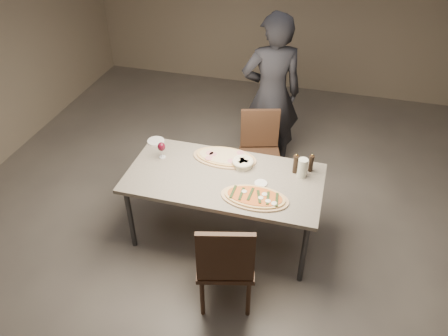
% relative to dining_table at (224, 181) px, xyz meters
% --- Properties ---
extents(room, '(7.00, 7.00, 7.00)m').
position_rel_dining_table_xyz_m(room, '(0.00, 0.00, 0.71)').
color(room, '#5E5751').
rests_on(room, ground).
extents(dining_table, '(1.80, 0.90, 0.75)m').
position_rel_dining_table_xyz_m(dining_table, '(0.00, 0.00, 0.00)').
color(dining_table, gray).
rests_on(dining_table, ground).
extents(zucchini_pizza, '(0.60, 0.33, 0.05)m').
position_rel_dining_table_xyz_m(zucchini_pizza, '(0.34, -0.23, 0.07)').
color(zucchini_pizza, tan).
rests_on(zucchini_pizza, dining_table).
extents(ham_pizza, '(0.63, 0.35, 0.04)m').
position_rel_dining_table_xyz_m(ham_pizza, '(-0.07, 0.28, 0.07)').
color(ham_pizza, tan).
rests_on(ham_pizza, dining_table).
extents(bread_basket, '(0.20, 0.20, 0.07)m').
position_rel_dining_table_xyz_m(bread_basket, '(0.13, 0.20, 0.10)').
color(bread_basket, beige).
rests_on(bread_basket, dining_table).
extents(oil_dish, '(0.12, 0.12, 0.01)m').
position_rel_dining_table_xyz_m(oil_dish, '(0.35, -0.02, 0.06)').
color(oil_dish, white).
rests_on(oil_dish, dining_table).
extents(pepper_mill_left, '(0.05, 0.05, 0.21)m').
position_rel_dining_table_xyz_m(pepper_mill_left, '(0.62, 0.24, 0.15)').
color(pepper_mill_left, black).
rests_on(pepper_mill_left, dining_table).
extents(pepper_mill_right, '(0.05, 0.05, 0.19)m').
position_rel_dining_table_xyz_m(pepper_mill_right, '(0.75, 0.30, 0.15)').
color(pepper_mill_right, black).
rests_on(pepper_mill_right, dining_table).
extents(carafe, '(0.09, 0.09, 0.19)m').
position_rel_dining_table_xyz_m(carafe, '(0.69, 0.20, 0.15)').
color(carafe, silver).
rests_on(carafe, dining_table).
extents(wine_glass, '(0.08, 0.08, 0.17)m').
position_rel_dining_table_xyz_m(wine_glass, '(-0.66, 0.14, 0.18)').
color(wine_glass, silver).
rests_on(wine_glass, dining_table).
extents(side_plate, '(0.17, 0.17, 0.01)m').
position_rel_dining_table_xyz_m(side_plate, '(-0.83, 0.38, 0.06)').
color(side_plate, white).
rests_on(side_plate, dining_table).
extents(chair_near, '(0.56, 0.56, 0.98)m').
position_rel_dining_table_xyz_m(chair_near, '(0.23, -0.80, -0.14)').
color(chair_near, '#3D2719').
rests_on(chair_near, ground).
extents(chair_far, '(0.55, 0.55, 0.93)m').
position_rel_dining_table_xyz_m(chair_far, '(0.17, 0.89, -0.17)').
color(chair_far, '#3D2719').
rests_on(chair_far, ground).
extents(diner, '(0.80, 0.67, 1.88)m').
position_rel_dining_table_xyz_m(diner, '(0.18, 1.34, 0.25)').
color(diner, black).
rests_on(diner, ground).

